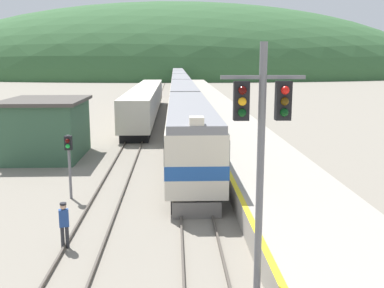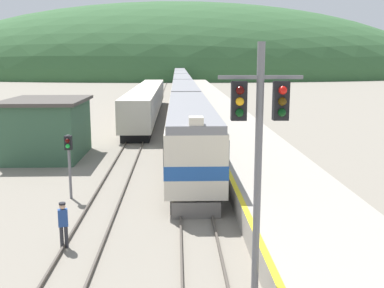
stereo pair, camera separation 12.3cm
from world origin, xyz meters
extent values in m
cube|color=#4C443D|center=(-0.72, 70.00, 0.08)|extent=(0.08, 180.00, 0.16)
cube|color=#4C443D|center=(0.72, 70.00, 0.08)|extent=(0.08, 180.00, 0.16)
cube|color=#4C443D|center=(-5.18, 70.00, 0.08)|extent=(0.08, 180.00, 0.16)
cube|color=#4C443D|center=(-3.74, 70.00, 0.08)|extent=(0.08, 180.00, 0.16)
cube|color=#9E9689|center=(4.51, 50.00, 0.54)|extent=(5.41, 140.00, 1.09)
cube|color=yellow|center=(1.92, 50.00, 1.10)|extent=(0.24, 140.00, 0.01)
ellipsoid|color=#335B33|center=(0.00, 168.54, 0.00)|extent=(197.65, 88.94, 55.26)
cube|color=#385B42|center=(-10.25, 25.18, 2.01)|extent=(5.02, 6.54, 4.01)
cube|color=#47423D|center=(-10.25, 25.18, 4.13)|extent=(5.52, 7.04, 0.24)
cube|color=black|center=(0.00, 21.95, 0.42)|extent=(2.36, 18.80, 0.85)
cube|color=beige|center=(0.00, 21.95, 2.34)|extent=(2.87, 20.00, 2.98)
cube|color=#1E4C99|center=(0.00, 21.95, 2.10)|extent=(2.90, 20.02, 0.65)
cube|color=black|center=(0.00, 21.95, 2.99)|extent=(2.90, 18.80, 0.89)
cube|color=slate|center=(0.00, 21.95, 4.03)|extent=(2.70, 20.00, 0.40)
cube|color=black|center=(0.00, 13.08, 2.99)|extent=(2.91, 2.20, 1.19)
cube|color=beige|center=(0.00, 12.40, 4.41)|extent=(0.64, 0.80, 0.36)
cube|color=slate|center=(0.00, 12.15, 0.38)|extent=(2.24, 0.40, 0.77)
cube|color=black|center=(0.00, 43.94, 0.42)|extent=(2.36, 20.86, 0.85)
cube|color=beige|center=(0.00, 43.94, 2.34)|extent=(2.87, 22.19, 2.98)
cube|color=#1E4C99|center=(0.00, 43.94, 2.10)|extent=(2.90, 22.21, 0.65)
cube|color=black|center=(0.00, 43.94, 2.99)|extent=(2.90, 20.86, 0.89)
cube|color=slate|center=(0.00, 43.94, 4.03)|extent=(2.70, 22.19, 0.40)
cube|color=black|center=(0.00, 67.03, 0.42)|extent=(2.36, 20.86, 0.85)
cube|color=beige|center=(0.00, 67.03, 2.34)|extent=(2.87, 22.19, 2.98)
cube|color=#1E4C99|center=(0.00, 67.03, 2.10)|extent=(2.90, 22.21, 0.65)
cube|color=black|center=(0.00, 67.03, 2.99)|extent=(2.90, 20.86, 0.89)
cube|color=slate|center=(0.00, 67.03, 4.03)|extent=(2.70, 22.19, 0.40)
cube|color=black|center=(0.00, 90.12, 0.42)|extent=(2.36, 20.86, 0.85)
cube|color=beige|center=(0.00, 90.12, 2.34)|extent=(2.87, 22.19, 2.98)
cube|color=#1E4C99|center=(0.00, 90.12, 2.10)|extent=(2.90, 22.21, 0.65)
cube|color=black|center=(0.00, 90.12, 2.99)|extent=(2.90, 20.86, 0.89)
cube|color=slate|center=(0.00, 90.12, 4.03)|extent=(2.70, 22.19, 0.40)
cube|color=black|center=(0.00, 113.21, 0.42)|extent=(2.36, 20.86, 0.85)
cube|color=beige|center=(0.00, 113.21, 2.34)|extent=(2.87, 22.19, 2.98)
cube|color=#1E4C99|center=(0.00, 113.21, 2.10)|extent=(2.90, 22.21, 0.65)
cube|color=black|center=(0.00, 113.21, 2.99)|extent=(2.90, 20.86, 0.89)
cube|color=slate|center=(0.00, 113.21, 4.03)|extent=(2.70, 22.19, 0.40)
cube|color=black|center=(-4.46, 47.58, 0.40)|extent=(2.46, 34.53, 0.80)
cube|color=beige|center=(-4.46, 47.58, 2.24)|extent=(2.90, 35.96, 2.88)
cylinder|color=slate|center=(1.32, 4.39, 3.77)|extent=(0.20, 0.20, 7.55)
cube|color=slate|center=(1.32, 4.39, 6.65)|extent=(2.20, 0.10, 0.10)
cube|color=black|center=(0.77, 4.39, 6.04)|extent=(0.40, 0.28, 1.02)
sphere|color=#3C0504|center=(0.77, 4.22, 6.32)|extent=(0.22, 0.22, 0.22)
sphere|color=orange|center=(0.77, 4.22, 6.04)|extent=(0.22, 0.22, 0.22)
sphere|color=black|center=(0.77, 4.22, 5.75)|extent=(0.22, 0.22, 0.22)
cube|color=black|center=(1.87, 4.39, 6.04)|extent=(0.40, 0.28, 1.02)
sphere|color=red|center=(1.87, 4.22, 6.32)|extent=(0.22, 0.22, 0.22)
sphere|color=#412C05|center=(1.87, 4.22, 6.04)|extent=(0.22, 0.22, 0.22)
sphere|color=black|center=(1.87, 4.22, 5.75)|extent=(0.22, 0.22, 0.22)
cylinder|color=slate|center=(-6.34, 15.22, 1.66)|extent=(0.14, 0.14, 3.33)
cube|color=black|center=(-6.34, 15.22, 2.92)|extent=(0.36, 0.28, 0.71)
sphere|color=#3C0504|center=(-6.34, 15.05, 3.06)|extent=(0.22, 0.22, 0.22)
sphere|color=green|center=(-6.34, 15.05, 2.78)|extent=(0.22, 0.22, 0.22)
cylinder|color=#2D2D33|center=(-5.25, 9.00, 0.43)|extent=(0.14, 0.14, 0.87)
cylinder|color=#2D2D33|center=(-5.09, 9.05, 0.43)|extent=(0.14, 0.14, 0.87)
cube|color=navy|center=(-5.17, 9.02, 1.21)|extent=(0.40, 0.30, 0.67)
sphere|color=tan|center=(-5.17, 9.02, 1.66)|extent=(0.24, 0.24, 0.24)
cylinder|color=black|center=(-5.17, 9.02, 1.76)|extent=(0.25, 0.25, 0.07)
camera|label=1|loc=(-0.96, -7.22, 7.14)|focal=42.00mm
camera|label=2|loc=(-0.84, -7.23, 7.14)|focal=42.00mm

